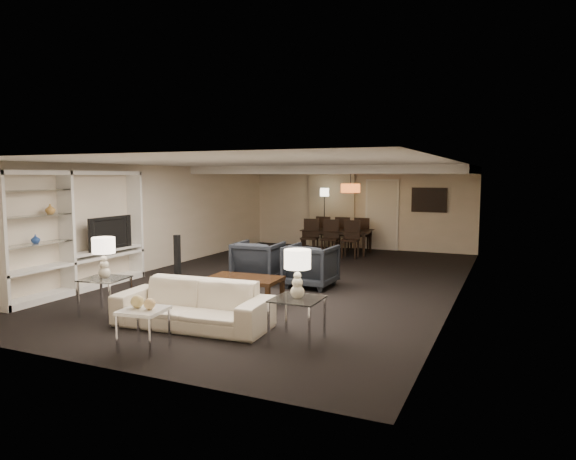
% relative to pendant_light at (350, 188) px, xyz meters
% --- Properties ---
extents(floor, '(11.00, 11.00, 0.00)m').
position_rel_pendant_light_xyz_m(floor, '(-0.30, -3.50, -1.92)').
color(floor, black).
rests_on(floor, ground).
extents(ceiling, '(7.00, 11.00, 0.02)m').
position_rel_pendant_light_xyz_m(ceiling, '(-0.30, -3.50, 0.58)').
color(ceiling, silver).
rests_on(ceiling, ground).
extents(wall_back, '(7.00, 0.02, 2.50)m').
position_rel_pendant_light_xyz_m(wall_back, '(-0.30, 2.00, -0.67)').
color(wall_back, beige).
rests_on(wall_back, ground).
extents(wall_front, '(7.00, 0.02, 2.50)m').
position_rel_pendant_light_xyz_m(wall_front, '(-0.30, -9.00, -0.67)').
color(wall_front, beige).
rests_on(wall_front, ground).
extents(wall_left, '(0.02, 11.00, 2.50)m').
position_rel_pendant_light_xyz_m(wall_left, '(-3.80, -3.50, -0.67)').
color(wall_left, beige).
rests_on(wall_left, ground).
extents(wall_right, '(0.02, 11.00, 2.50)m').
position_rel_pendant_light_xyz_m(wall_right, '(3.20, -3.50, -0.67)').
color(wall_right, beige).
rests_on(wall_right, ground).
extents(ceiling_soffit, '(7.00, 4.00, 0.20)m').
position_rel_pendant_light_xyz_m(ceiling_soffit, '(-0.30, 0.00, 0.48)').
color(ceiling_soffit, silver).
rests_on(ceiling_soffit, ceiling).
extents(curtains, '(1.50, 0.12, 2.40)m').
position_rel_pendant_light_xyz_m(curtains, '(-1.20, 1.92, -0.72)').
color(curtains, beige).
rests_on(curtains, wall_back).
extents(door, '(0.90, 0.05, 2.10)m').
position_rel_pendant_light_xyz_m(door, '(0.40, 1.97, -0.87)').
color(door, silver).
rests_on(door, wall_back).
extents(painting, '(0.95, 0.04, 0.65)m').
position_rel_pendant_light_xyz_m(painting, '(1.80, 1.96, -0.37)').
color(painting, '#142D38').
rests_on(painting, wall_back).
extents(media_unit, '(0.38, 3.40, 2.35)m').
position_rel_pendant_light_xyz_m(media_unit, '(-3.61, -6.10, -0.74)').
color(media_unit, white).
rests_on(media_unit, wall_left).
extents(pendant_light, '(0.52, 0.52, 0.24)m').
position_rel_pendant_light_xyz_m(pendant_light, '(0.00, 0.00, 0.00)').
color(pendant_light, '#D8591E').
rests_on(pendant_light, ceiling_soffit).
extents(sofa, '(2.40, 1.07, 0.68)m').
position_rel_pendant_light_xyz_m(sofa, '(-0.22, -7.17, -1.58)').
color(sofa, beige).
rests_on(sofa, floor).
extents(coffee_table, '(1.32, 0.81, 0.46)m').
position_rel_pendant_light_xyz_m(coffee_table, '(-0.22, -5.57, -1.69)').
color(coffee_table, black).
rests_on(coffee_table, floor).
extents(armchair_left, '(1.00, 1.03, 0.87)m').
position_rel_pendant_light_xyz_m(armchair_left, '(-0.82, -3.87, -1.48)').
color(armchair_left, black).
rests_on(armchair_left, floor).
extents(armchair_right, '(0.96, 0.98, 0.87)m').
position_rel_pendant_light_xyz_m(armchair_right, '(0.38, -3.87, -1.48)').
color(armchair_right, black).
rests_on(armchair_right, floor).
extents(side_table_left, '(0.72, 0.72, 0.60)m').
position_rel_pendant_light_xyz_m(side_table_left, '(-1.92, -7.17, -1.62)').
color(side_table_left, white).
rests_on(side_table_left, floor).
extents(side_table_right, '(0.64, 0.64, 0.60)m').
position_rel_pendant_light_xyz_m(side_table_right, '(1.48, -7.17, -1.62)').
color(side_table_right, white).
rests_on(side_table_right, floor).
extents(table_lamp_left, '(0.40, 0.40, 0.66)m').
position_rel_pendant_light_xyz_m(table_lamp_left, '(-1.92, -7.17, -0.99)').
color(table_lamp_left, beige).
rests_on(table_lamp_left, side_table_left).
extents(table_lamp_right, '(0.37, 0.37, 0.66)m').
position_rel_pendant_light_xyz_m(table_lamp_right, '(1.48, -7.17, -0.99)').
color(table_lamp_right, '#F1EACB').
rests_on(table_lamp_right, side_table_right).
extents(marble_table, '(0.60, 0.60, 0.54)m').
position_rel_pendant_light_xyz_m(marble_table, '(-0.22, -8.27, -1.65)').
color(marble_table, white).
rests_on(marble_table, floor).
extents(gold_gourd_a, '(0.17, 0.17, 0.17)m').
position_rel_pendant_light_xyz_m(gold_gourd_a, '(-0.32, -8.27, -1.30)').
color(gold_gourd_a, tan).
rests_on(gold_gourd_a, marble_table).
extents(gold_gourd_b, '(0.15, 0.15, 0.15)m').
position_rel_pendant_light_xyz_m(gold_gourd_b, '(-0.12, -8.27, -1.31)').
color(gold_gourd_b, '#DEB675').
rests_on(gold_gourd_b, marble_table).
extents(television, '(1.16, 0.15, 0.67)m').
position_rel_pendant_light_xyz_m(television, '(-3.58, -5.37, -0.83)').
color(television, black).
rests_on(television, media_unit).
extents(vase_blue, '(0.15, 0.15, 0.16)m').
position_rel_pendant_light_xyz_m(vase_blue, '(-3.61, -7.05, -0.78)').
color(vase_blue, '#24489C').
rests_on(vase_blue, media_unit).
extents(vase_amber, '(0.18, 0.18, 0.18)m').
position_rel_pendant_light_xyz_m(vase_amber, '(-3.61, -6.70, -0.27)').
color(vase_amber, '#C89042').
rests_on(vase_amber, media_unit).
extents(floor_speaker, '(0.11, 0.11, 1.00)m').
position_rel_pendant_light_xyz_m(floor_speaker, '(-2.46, -4.48, -1.42)').
color(floor_speaker, black).
rests_on(floor_speaker, floor).
extents(dining_table, '(2.02, 1.20, 0.69)m').
position_rel_pendant_light_xyz_m(dining_table, '(-0.60, 0.70, -1.58)').
color(dining_table, black).
rests_on(dining_table, floor).
extents(chair_nl, '(0.52, 0.52, 1.02)m').
position_rel_pendant_light_xyz_m(chair_nl, '(-1.20, 0.05, -1.41)').
color(chair_nl, black).
rests_on(chair_nl, floor).
extents(chair_nm, '(0.53, 0.53, 1.02)m').
position_rel_pendant_light_xyz_m(chair_nm, '(-0.60, 0.05, -1.41)').
color(chair_nm, black).
rests_on(chair_nm, floor).
extents(chair_nr, '(0.50, 0.50, 1.02)m').
position_rel_pendant_light_xyz_m(chair_nr, '(-0.00, 0.05, -1.41)').
color(chair_nr, black).
rests_on(chair_nr, floor).
extents(chair_fl, '(0.49, 0.49, 1.02)m').
position_rel_pendant_light_xyz_m(chair_fl, '(-1.20, 1.35, -1.41)').
color(chair_fl, black).
rests_on(chair_fl, floor).
extents(chair_fm, '(0.51, 0.51, 1.02)m').
position_rel_pendant_light_xyz_m(chair_fm, '(-0.60, 1.35, -1.41)').
color(chair_fm, black).
rests_on(chair_fm, floor).
extents(chair_fr, '(0.50, 0.50, 1.02)m').
position_rel_pendant_light_xyz_m(chair_fr, '(-0.00, 1.35, -1.41)').
color(chair_fr, black).
rests_on(chair_fr, floor).
extents(floor_lamp, '(0.35, 0.35, 1.88)m').
position_rel_pendant_light_xyz_m(floor_lamp, '(-1.24, 1.35, -0.98)').
color(floor_lamp, black).
rests_on(floor_lamp, floor).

